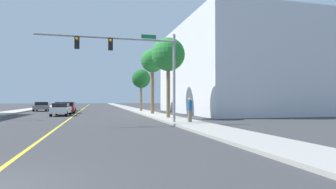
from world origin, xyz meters
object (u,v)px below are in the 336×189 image
(palm_far, at_px, (141,79))
(car_gray, at_px, (41,106))
(car_white, at_px, (61,109))
(palm_mid, at_px, (153,62))
(car_yellow, at_px, (60,106))
(car_red, at_px, (67,108))
(car_silver, at_px, (69,106))
(pedestrian, at_px, (190,110))
(traffic_signal_mast, at_px, (135,57))
(palm_near, at_px, (168,55))

(palm_far, relative_size, car_gray, 1.58)
(car_gray, relative_size, car_white, 0.85)
(palm_mid, bearing_deg, car_gray, 136.02)
(palm_mid, distance_m, car_yellow, 25.82)
(car_red, bearing_deg, car_yellow, 99.28)
(car_silver, height_order, car_red, car_silver)
(car_yellow, bearing_deg, car_red, -81.39)
(palm_far, xyz_separation_m, pedestrian, (0.36, -20.80, -3.79))
(car_white, bearing_deg, palm_far, 36.47)
(car_silver, xyz_separation_m, car_yellow, (-2.29, 7.50, -0.04))
(pedestrian, bearing_deg, car_white, -66.62)
(car_silver, bearing_deg, car_yellow, 106.73)
(car_white, height_order, pedestrian, pedestrian)
(car_yellow, bearing_deg, car_gray, -106.44)
(car_silver, bearing_deg, pedestrian, -68.22)
(traffic_signal_mast, xyz_separation_m, car_yellow, (-9.13, 34.64, -4.17))
(car_silver, bearing_deg, traffic_signal_mast, -76.10)
(palm_near, relative_size, palm_far, 1.23)
(palm_far, xyz_separation_m, car_white, (-10.31, -7.10, -4.11))
(car_silver, bearing_deg, car_gray, 174.68)
(car_gray, bearing_deg, traffic_signal_mast, 110.51)
(traffic_signal_mast, height_order, car_gray, traffic_signal_mast)
(car_red, bearing_deg, car_white, -92.04)
(car_silver, relative_size, car_white, 1.00)
(pedestrian, bearing_deg, traffic_signal_mast, -14.50)
(car_gray, bearing_deg, car_white, 106.66)
(car_gray, height_order, car_silver, car_gray)
(traffic_signal_mast, xyz_separation_m, car_red, (-6.42, 19.49, -4.16))
(car_white, distance_m, pedestrian, 17.36)
(car_silver, relative_size, pedestrian, 2.55)
(traffic_signal_mast, height_order, palm_near, palm_near)
(palm_near, distance_m, palm_far, 15.46)
(palm_far, bearing_deg, car_white, -145.43)
(palm_far, bearing_deg, car_yellow, 132.98)
(palm_far, xyz_separation_m, car_gray, (-14.80, 6.71, -4.10))
(palm_near, bearing_deg, car_silver, 116.20)
(traffic_signal_mast, distance_m, car_red, 20.94)
(palm_mid, distance_m, car_white, 11.91)
(car_gray, relative_size, car_silver, 0.84)
(traffic_signal_mast, bearing_deg, car_yellow, 104.76)
(palm_mid, bearing_deg, pedestrian, -89.06)
(car_gray, distance_m, car_red, 9.25)
(car_white, relative_size, car_yellow, 1.17)
(palm_mid, height_order, pedestrian, palm_mid)
(car_white, xyz_separation_m, car_yellow, (-2.59, 20.94, -0.01))
(palm_near, xyz_separation_m, pedestrian, (0.26, -5.38, -4.96))
(palm_mid, height_order, car_silver, palm_mid)
(palm_mid, distance_m, pedestrian, 14.14)
(car_silver, distance_m, car_yellow, 7.84)
(palm_far, bearing_deg, palm_mid, -88.89)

